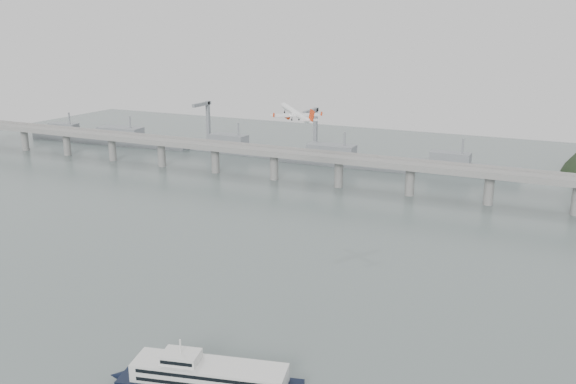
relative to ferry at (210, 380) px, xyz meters
The scene contains 5 objects.
ground 52.71m from the ferry, 115.19° to the left, with size 900.00×900.00×0.00m, color slate.
bridge 248.95m from the ferry, 95.42° to the left, with size 800.00×22.00×23.90m.
distant_fleet 359.56m from the ferry, 119.62° to the left, with size 453.00×60.90×40.00m.
ferry is the anchor object (origin of this frame).
airliner 171.21m from the ferry, 105.30° to the left, with size 29.51×27.99×10.07m.
Camera 1 is at (113.91, -184.79, 109.18)m, focal length 38.00 mm.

